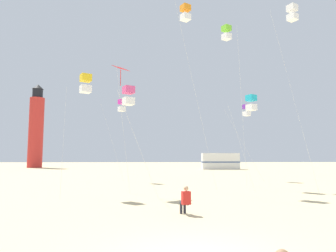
{
  "coord_description": "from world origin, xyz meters",
  "views": [
    {
      "loc": [
        -0.9,
        -6.88,
        2.37
      ],
      "look_at": [
        -0.14,
        13.01,
        4.36
      ],
      "focal_mm": 31.75,
      "sensor_mm": 36.0,
      "label": 1
    }
  ],
  "objects": [
    {
      "name": "kite_box_white",
      "position": [
        8.84,
        13.23,
        12.6
      ],
      "size": [
        2.2,
        2.2,
        13.21
      ],
      "color": "silver",
      "rests_on": "ground"
    },
    {
      "name": "kite_box_gold",
      "position": [
        -5.27,
        11.13,
        6.76
      ],
      "size": [
        1.83,
        2.29,
        7.34
      ],
      "color": "silver",
      "rests_on": "ground"
    },
    {
      "name": "lighthouse_distant",
      "position": [
        -25.07,
        53.24,
        7.84
      ],
      "size": [
        2.8,
        2.8,
        16.8
      ],
      "color": "red",
      "rests_on": "ground"
    },
    {
      "name": "kite_box_violet",
      "position": [
        8.01,
        21.98,
        6.85
      ],
      "size": [
        3.12,
        2.84,
        7.44
      ],
      "color": "silver",
      "rests_on": "ground"
    },
    {
      "name": "kite_box_magenta",
      "position": [
        -4.26,
        21.31,
        7.15
      ],
      "size": [
        2.42,
        2.28,
        7.73
      ],
      "color": "silver",
      "rests_on": "ground"
    },
    {
      "name": "kite_flyer_standing",
      "position": [
        0.26,
        5.31,
        0.61
      ],
      "size": [
        0.44,
        0.56,
        1.16
      ],
      "rotation": [
        0.0,
        0.0,
        3.45
      ],
      "color": "red",
      "rests_on": "ground"
    },
    {
      "name": "kite_box_cyan",
      "position": [
        6.01,
        14.34,
        6.22
      ],
      "size": [
        2.06,
        2.1,
        6.8
      ],
      "color": "silver",
      "rests_on": "ground"
    },
    {
      "name": "rv_van_white",
      "position": [
        10.24,
        45.05,
        1.39
      ],
      "size": [
        6.52,
        2.58,
        2.8
      ],
      "rotation": [
        0.0,
        0.0,
        -0.04
      ],
      "color": "white",
      "rests_on": "ground"
    },
    {
      "name": "kite_box_lime",
      "position": [
        4.7,
        16.02,
        12.23
      ],
      "size": [
        1.9,
        1.94,
        12.84
      ],
      "color": "silver",
      "rests_on": "ground"
    },
    {
      "name": "kite_diamond_scarlet",
      "position": [
        -3.3,
        12.46,
        7.86
      ],
      "size": [
        1.35,
        1.35,
        8.37
      ],
      "color": "silver",
      "rests_on": "ground"
    },
    {
      "name": "kite_box_orange",
      "position": [
        1.16,
        13.78,
        12.72
      ],
      "size": [
        2.88,
        2.35,
        13.33
      ],
      "color": "silver",
      "rests_on": "ground"
    },
    {
      "name": "kite_box_rainbow",
      "position": [
        -2.62,
        10.87,
        5.98
      ],
      "size": [
        2.28,
        2.22,
        6.56
      ],
      "color": "silver",
      "rests_on": "ground"
    }
  ]
}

